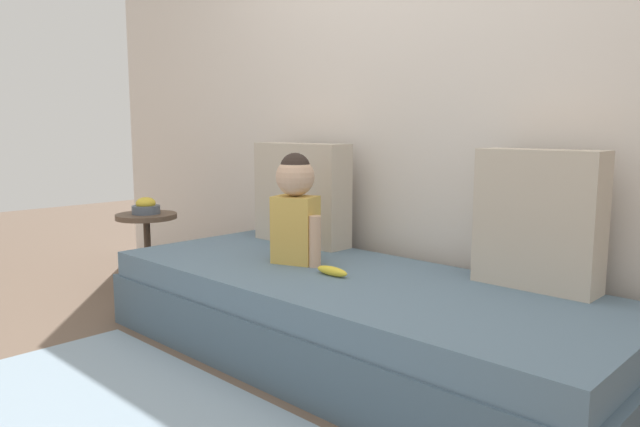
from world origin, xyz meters
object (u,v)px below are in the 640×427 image
at_px(throw_pillow_right, 538,219).
at_px(fruit_bowl, 146,207).
at_px(throw_pillow_left, 301,194).
at_px(toddler, 295,205).
at_px(side_table, 147,233).
at_px(banana, 332,271).
at_px(couch, 348,318).

xyz_separation_m(throw_pillow_right, fruit_bowl, (-2.20, -0.43, -0.11)).
bearing_deg(throw_pillow_left, toddler, -47.63).
distance_m(side_table, fruit_bowl, 0.16).
bearing_deg(fruit_bowl, throw_pillow_right, 11.12).
bearing_deg(side_table, banana, 0.51).
relative_size(throw_pillow_right, toddler, 1.06).
bearing_deg(toddler, fruit_bowl, -176.30).
height_order(throw_pillow_right, banana, throw_pillow_right).
xyz_separation_m(couch, throw_pillow_right, (0.66, 0.37, 0.46)).
distance_m(banana, fruit_bowl, 1.50).
bearing_deg(couch, throw_pillow_right, 28.96).
height_order(throw_pillow_right, toddler, throw_pillow_right).
xyz_separation_m(couch, toddler, (-0.34, 0.01, 0.46)).
bearing_deg(throw_pillow_left, banana, -34.28).
relative_size(side_table, fruit_bowl, 3.01).
bearing_deg(side_table, toddler, 3.70).
distance_m(throw_pillow_left, banana, 0.79).
relative_size(banana, fruit_bowl, 1.03).
bearing_deg(throw_pillow_right, fruit_bowl, -168.88).
bearing_deg(fruit_bowl, toddler, 3.70).
bearing_deg(banana, throw_pillow_right, 30.74).
bearing_deg(banana, couch, 50.17).
distance_m(banana, side_table, 1.50).
xyz_separation_m(toddler, fruit_bowl, (-1.20, -0.08, -0.11)).
relative_size(banana, side_table, 0.34).
xyz_separation_m(banana, side_table, (-1.50, -0.01, -0.02)).
distance_m(couch, fruit_bowl, 1.58).
distance_m(throw_pillow_right, banana, 0.86).
relative_size(throw_pillow_left, fruit_bowl, 3.61).
bearing_deg(fruit_bowl, banana, 0.51).
relative_size(toddler, side_table, 1.04).
relative_size(couch, throw_pillow_left, 4.04).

